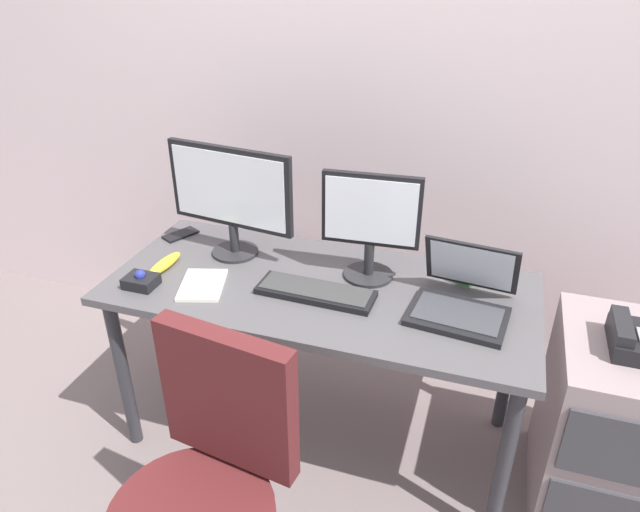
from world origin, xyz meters
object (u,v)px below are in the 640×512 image
object	(u,v)px
desk_phone	(638,340)
monitor_side	(371,221)
keyboard	(316,292)
laptop	(463,297)
monitor_main	(230,194)
banana	(165,264)
file_cabinet	(610,428)
paper_notepad	(203,285)
cell_phone	(181,235)
coffee_mug	(468,271)
trackball_mouse	(141,281)

from	to	relation	value
desk_phone	monitor_side	bearing A→B (deg)	171.10
keyboard	laptop	distance (m)	0.49
monitor_main	banana	distance (m)	0.36
file_cabinet	paper_notepad	world-z (taller)	paper_notepad
cell_phone	coffee_mug	bearing A→B (deg)	26.18
file_cabinet	monitor_main	world-z (taller)	monitor_main
desk_phone	cell_phone	bearing A→B (deg)	172.78
desk_phone	paper_notepad	xyz separation A→B (m)	(-1.41, -0.12, -0.01)
desk_phone	trackball_mouse	size ratio (longest dim) A/B	1.82
monitor_main	trackball_mouse	xyz separation A→B (m)	(-0.21, -0.33, -0.23)
file_cabinet	monitor_main	xyz separation A→B (m)	(-1.42, 0.13, 0.61)
laptop	cell_phone	distance (m)	1.18
monitor_main	monitor_side	bearing A→B (deg)	-0.89
file_cabinet	paper_notepad	distance (m)	1.48
monitor_main	keyboard	world-z (taller)	monitor_main
trackball_mouse	monitor_side	bearing A→B (deg)	23.13
laptop	trackball_mouse	xyz separation A→B (m)	(-1.09, -0.20, -0.03)
desk_phone	laptop	distance (m)	0.53
monitor_side	laptop	xyz separation A→B (m)	(0.35, -0.12, -0.17)
desk_phone	coffee_mug	world-z (taller)	coffee_mug
file_cabinet	desk_phone	distance (m)	0.38
trackball_mouse	desk_phone	bearing A→B (deg)	6.41
coffee_mug	paper_notepad	xyz separation A→B (m)	(-0.89, -0.32, -0.04)
paper_notepad	banana	xyz separation A→B (m)	(-0.19, 0.07, 0.01)
cell_phone	banana	xyz separation A→B (m)	(0.09, -0.26, 0.02)
paper_notepad	banana	bearing A→B (deg)	160.64
file_cabinet	desk_phone	bearing A→B (deg)	-116.78
desk_phone	cell_phone	world-z (taller)	desk_phone
file_cabinet	paper_notepad	xyz separation A→B (m)	(-1.42, -0.13, 0.37)
file_cabinet	banana	bearing A→B (deg)	-177.72
trackball_mouse	banana	world-z (taller)	trackball_mouse
monitor_side	cell_phone	world-z (taller)	monitor_side
laptop	paper_notepad	distance (m)	0.90
keyboard	laptop	bearing A→B (deg)	7.42
keyboard	desk_phone	bearing A→B (deg)	2.50
monitor_side	keyboard	bearing A→B (deg)	-127.89
file_cabinet	trackball_mouse	xyz separation A→B (m)	(-1.63, -0.20, 0.39)
paper_notepad	monitor_side	bearing A→B (deg)	25.07
monitor_side	banana	distance (m)	0.78
monitor_main	banana	bearing A→B (deg)	-135.28
desk_phone	trackball_mouse	distance (m)	1.63
desk_phone	cell_phone	distance (m)	1.71
desk_phone	monitor_main	distance (m)	1.44
desk_phone	paper_notepad	bearing A→B (deg)	-175.31
file_cabinet	monitor_main	size ratio (longest dim) A/B	1.34
file_cabinet	monitor_side	distance (m)	1.07
cell_phone	trackball_mouse	bearing A→B (deg)	-52.81
trackball_mouse	keyboard	bearing A→B (deg)	12.81
monitor_side	cell_phone	xyz separation A→B (m)	(-0.82, 0.08, -0.22)
coffee_mug	banana	distance (m)	1.11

